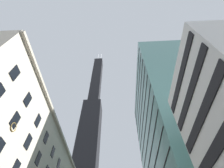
% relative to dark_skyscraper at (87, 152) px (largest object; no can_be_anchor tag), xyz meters
% --- Properties ---
extents(dark_skyscraper, '(22.43, 22.43, 215.79)m').
position_rel_dark_skyscraper_xyz_m(dark_skyscraper, '(0.00, 0.00, 0.00)').
color(dark_skyscraper, black).
rests_on(dark_skyscraper, ground).
extents(glass_office_midrise, '(14.89, 35.20, 55.58)m').
position_rel_dark_skyscraper_xyz_m(glass_office_midrise, '(38.00, -66.65, -37.32)').
color(glass_office_midrise, slate).
rests_on(glass_office_midrise, ground).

